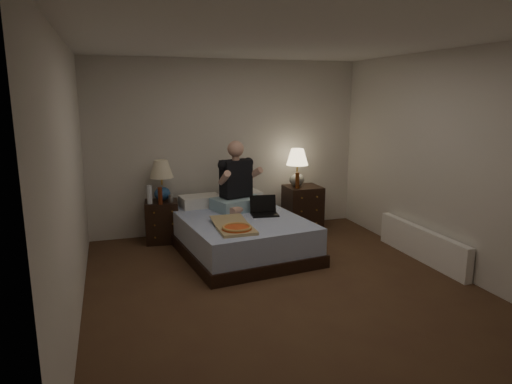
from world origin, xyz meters
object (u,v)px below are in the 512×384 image
object	(u,v)px
beer_bottle_right	(297,181)
lamp_left	(162,180)
radiator	(422,244)
laptop	(265,206)
beer_bottle_left	(160,196)
pizza_box	(237,229)
nightstand_right	(302,208)
water_bottle	(150,195)
bed	(240,234)
lamp_right	(297,168)
person	(238,176)
nightstand_left	(162,221)
soda_can	(171,199)

from	to	relation	value
beer_bottle_right	lamp_left	bearing A→B (deg)	173.33
radiator	laptop	bearing A→B (deg)	151.70
beer_bottle_left	pizza_box	xyz separation A→B (m)	(0.72, -1.20, -0.17)
nightstand_right	water_bottle	xyz separation A→B (m)	(-2.24, -0.03, 0.36)
bed	beer_bottle_right	size ratio (longest dim) A/B	8.23
lamp_left	beer_bottle_left	bearing A→B (deg)	-103.22
bed	nightstand_right	distance (m)	1.36
lamp_right	nightstand_right	bearing A→B (deg)	-27.81
person	bed	bearing A→B (deg)	-119.78
radiator	lamp_right	bearing A→B (deg)	119.43
beer_bottle_left	beer_bottle_right	world-z (taller)	beer_bottle_right
beer_bottle_left	beer_bottle_right	distance (m)	1.97
radiator	nightstand_left	bearing A→B (deg)	149.86
bed	pizza_box	world-z (taller)	pizza_box
lamp_right	water_bottle	xyz separation A→B (m)	(-2.15, -0.07, -0.25)
nightstand_right	radiator	bearing A→B (deg)	-62.15
soda_can	beer_bottle_right	size ratio (longest dim) A/B	0.43
beer_bottle_right	radiator	distance (m)	1.94
water_bottle	beer_bottle_right	size ratio (longest dim) A/B	1.09
bed	nightstand_right	world-z (taller)	nightstand_right
lamp_left	nightstand_right	bearing A→B (deg)	-3.25
lamp_left	bed	bearing A→B (deg)	-41.80
bed	person	size ratio (longest dim) A/B	2.03
beer_bottle_right	pizza_box	world-z (taller)	beer_bottle_right
nightstand_left	beer_bottle_left	xyz separation A→B (m)	(-0.03, -0.17, 0.40)
person	radiator	xyz separation A→B (m)	(1.97, -1.33, -0.74)
bed	beer_bottle_left	world-z (taller)	beer_bottle_left
nightstand_left	laptop	distance (m)	1.49
water_bottle	beer_bottle_left	distance (m)	0.15
nightstand_right	bed	bearing A→B (deg)	-150.36
nightstand_left	laptop	size ratio (longest dim) A/B	1.68
beer_bottle_right	pizza_box	bearing A→B (deg)	-135.98
nightstand_right	lamp_right	xyz separation A→B (m)	(-0.08, 0.04, 0.61)
nightstand_right	lamp_right	distance (m)	0.62
laptop	lamp_left	bearing A→B (deg)	152.64
person	laptop	distance (m)	0.58
soda_can	laptop	world-z (taller)	laptop
beer_bottle_right	person	bearing A→B (deg)	-167.62
soda_can	water_bottle	bearing A→B (deg)	-178.90
lamp_right	pizza_box	xyz separation A→B (m)	(-1.31, -1.36, -0.43)
person	radiator	bearing A→B (deg)	-50.88
beer_bottle_right	soda_can	bearing A→B (deg)	177.40
nightstand_left	radiator	distance (m)	3.42
soda_can	pizza_box	world-z (taller)	soda_can
bed	beer_bottle_right	xyz separation A→B (m)	(1.04, 0.56, 0.54)
nightstand_left	beer_bottle_right	world-z (taller)	beer_bottle_right
soda_can	beer_bottle_right	distance (m)	1.83
bed	radiator	size ratio (longest dim) A/B	1.18
laptop	nightstand_right	bearing A→B (deg)	47.85
lamp_right	radiator	world-z (taller)	lamp_right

